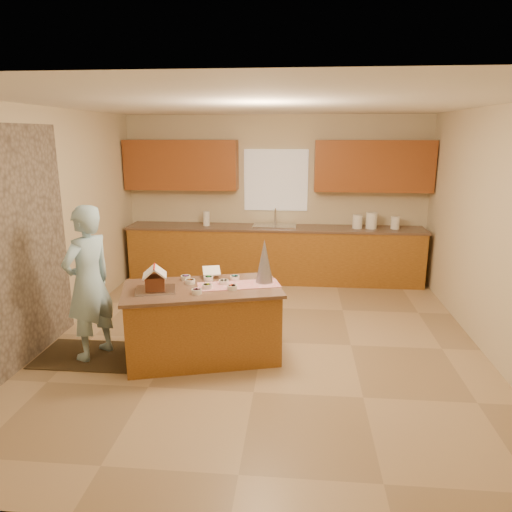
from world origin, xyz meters
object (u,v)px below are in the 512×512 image
(island_base, at_px, (203,324))
(boy, at_px, (88,283))
(gingerbread_house, at_px, (155,280))
(tinsel_tree, at_px, (264,261))

(island_base, distance_m, boy, 1.30)
(gingerbread_house, bearing_deg, boy, 174.15)
(island_base, relative_size, tinsel_tree, 3.27)
(boy, bearing_deg, gingerbread_house, 108.80)
(island_base, height_order, boy, boy)
(island_base, distance_m, tinsel_tree, 0.96)
(boy, bearing_deg, island_base, 119.09)
(island_base, bearing_deg, tinsel_tree, 3.67)
(tinsel_tree, bearing_deg, boy, -170.26)
(island_base, xyz_separation_m, tinsel_tree, (0.65, 0.23, 0.66))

